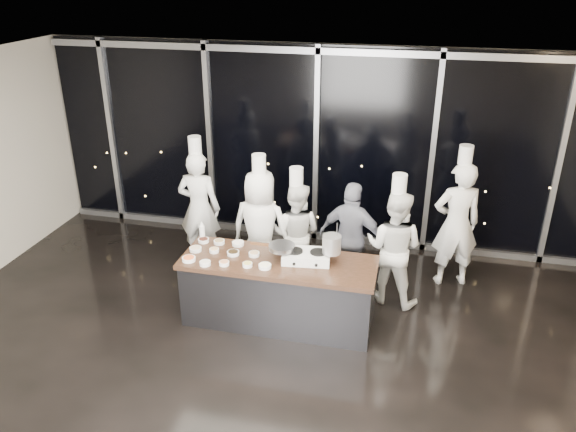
{
  "coord_description": "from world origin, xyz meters",
  "views": [
    {
      "loc": [
        1.53,
        -5.06,
        4.33
      ],
      "look_at": [
        0.05,
        1.2,
        1.38
      ],
      "focal_mm": 35.0,
      "sensor_mm": 36.0,
      "label": 1
    }
  ],
  "objects_px": {
    "demo_counter": "(279,291)",
    "stove": "(306,256)",
    "stock_pot": "(332,244)",
    "chef_right": "(394,247)",
    "guest": "(352,238)",
    "frying_pan": "(281,247)",
    "chef_side": "(456,223)",
    "chef_far_left": "(199,207)",
    "chef_center": "(296,232)",
    "chef_left": "(260,228)"
  },
  "relations": [
    {
      "from": "demo_counter",
      "to": "chef_side",
      "type": "relative_size",
      "value": 1.18
    },
    {
      "from": "guest",
      "to": "stock_pot",
      "type": "bearing_deg",
      "value": 93.83
    },
    {
      "from": "stove",
      "to": "chef_center",
      "type": "xyz_separation_m",
      "value": [
        -0.35,
        1.0,
        -0.19
      ]
    },
    {
      "from": "guest",
      "to": "stove",
      "type": "bearing_deg",
      "value": 76.86
    },
    {
      "from": "chef_left",
      "to": "stove",
      "type": "bearing_deg",
      "value": 138.29
    },
    {
      "from": "chef_far_left",
      "to": "guest",
      "type": "distance_m",
      "value": 2.39
    },
    {
      "from": "frying_pan",
      "to": "guest",
      "type": "bearing_deg",
      "value": 43.96
    },
    {
      "from": "demo_counter",
      "to": "stove",
      "type": "xyz_separation_m",
      "value": [
        0.34,
        0.08,
        0.51
      ]
    },
    {
      "from": "demo_counter",
      "to": "chef_center",
      "type": "xyz_separation_m",
      "value": [
        -0.01,
        1.07,
        0.32
      ]
    },
    {
      "from": "frying_pan",
      "to": "chef_far_left",
      "type": "height_order",
      "value": "chef_far_left"
    },
    {
      "from": "demo_counter",
      "to": "frying_pan",
      "type": "height_order",
      "value": "frying_pan"
    },
    {
      "from": "frying_pan",
      "to": "chef_far_left",
      "type": "xyz_separation_m",
      "value": [
        -1.59,
        1.26,
        -0.15
      ]
    },
    {
      "from": "chef_far_left",
      "to": "chef_right",
      "type": "distance_m",
      "value": 2.99
    },
    {
      "from": "chef_center",
      "to": "chef_right",
      "type": "xyz_separation_m",
      "value": [
        1.39,
        -0.22,
        0.05
      ]
    },
    {
      "from": "stock_pot",
      "to": "chef_right",
      "type": "relative_size",
      "value": 0.12
    },
    {
      "from": "stock_pot",
      "to": "guest",
      "type": "relative_size",
      "value": 0.14
    },
    {
      "from": "chef_far_left",
      "to": "chef_center",
      "type": "bearing_deg",
      "value": 170.53
    },
    {
      "from": "stock_pot",
      "to": "guest",
      "type": "distance_m",
      "value": 0.97
    },
    {
      "from": "chef_far_left",
      "to": "chef_side",
      "type": "xyz_separation_m",
      "value": [
        3.77,
        0.22,
        0.03
      ]
    },
    {
      "from": "stock_pot",
      "to": "chef_right",
      "type": "height_order",
      "value": "chef_right"
    },
    {
      "from": "frying_pan",
      "to": "chef_right",
      "type": "bearing_deg",
      "value": 23.63
    },
    {
      "from": "chef_far_left",
      "to": "chef_left",
      "type": "xyz_separation_m",
      "value": [
        1.08,
        -0.41,
        -0.04
      ]
    },
    {
      "from": "stock_pot",
      "to": "chef_far_left",
      "type": "relative_size",
      "value": 0.11
    },
    {
      "from": "stock_pot",
      "to": "guest",
      "type": "xyz_separation_m",
      "value": [
        0.15,
        0.89,
        -0.34
      ]
    },
    {
      "from": "demo_counter",
      "to": "chef_left",
      "type": "relative_size",
      "value": 1.25
    },
    {
      "from": "frying_pan",
      "to": "chef_far_left",
      "type": "distance_m",
      "value": 2.03
    },
    {
      "from": "stove",
      "to": "chef_far_left",
      "type": "bearing_deg",
      "value": 140.37
    },
    {
      "from": "demo_counter",
      "to": "chef_far_left",
      "type": "distance_m",
      "value": 2.09
    },
    {
      "from": "stove",
      "to": "stock_pot",
      "type": "bearing_deg",
      "value": -1.56
    },
    {
      "from": "stove",
      "to": "frying_pan",
      "type": "bearing_deg",
      "value": 177.34
    },
    {
      "from": "demo_counter",
      "to": "stove",
      "type": "distance_m",
      "value": 0.62
    },
    {
      "from": "stock_pot",
      "to": "chef_center",
      "type": "height_order",
      "value": "chef_center"
    },
    {
      "from": "stock_pot",
      "to": "chef_far_left",
      "type": "bearing_deg",
      "value": 151.47
    },
    {
      "from": "chef_right",
      "to": "guest",
      "type": "bearing_deg",
      "value": 0.81
    },
    {
      "from": "frying_pan",
      "to": "demo_counter",
      "type": "bearing_deg",
      "value": -121.19
    },
    {
      "from": "chef_center",
      "to": "chef_side",
      "type": "xyz_separation_m",
      "value": [
        2.21,
        0.46,
        0.17
      ]
    },
    {
      "from": "chef_center",
      "to": "chef_side",
      "type": "relative_size",
      "value": 0.84
    },
    {
      "from": "demo_counter",
      "to": "chef_far_left",
      "type": "relative_size",
      "value": 1.22
    },
    {
      "from": "chef_right",
      "to": "chef_left",
      "type": "bearing_deg",
      "value": 13.76
    },
    {
      "from": "chef_far_left",
      "to": "frying_pan",
      "type": "bearing_deg",
      "value": 140.91
    },
    {
      "from": "frying_pan",
      "to": "chef_right",
      "type": "distance_m",
      "value": 1.59
    },
    {
      "from": "demo_counter",
      "to": "chef_right",
      "type": "xyz_separation_m",
      "value": [
        1.38,
        0.85,
        0.37
      ]
    },
    {
      "from": "demo_counter",
      "to": "chef_side",
      "type": "height_order",
      "value": "chef_side"
    },
    {
      "from": "chef_center",
      "to": "guest",
      "type": "relative_size",
      "value": 1.08
    },
    {
      "from": "chef_right",
      "to": "chef_side",
      "type": "height_order",
      "value": "chef_side"
    },
    {
      "from": "chef_left",
      "to": "chef_far_left",
      "type": "bearing_deg",
      "value": -17.97
    },
    {
      "from": "frying_pan",
      "to": "chef_center",
      "type": "relative_size",
      "value": 0.34
    },
    {
      "from": "stove",
      "to": "guest",
      "type": "bearing_deg",
      "value": 56.89
    },
    {
      "from": "demo_counter",
      "to": "chef_right",
      "type": "relative_size",
      "value": 1.32
    },
    {
      "from": "chef_left",
      "to": "chef_center",
      "type": "height_order",
      "value": "chef_left"
    }
  ]
}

